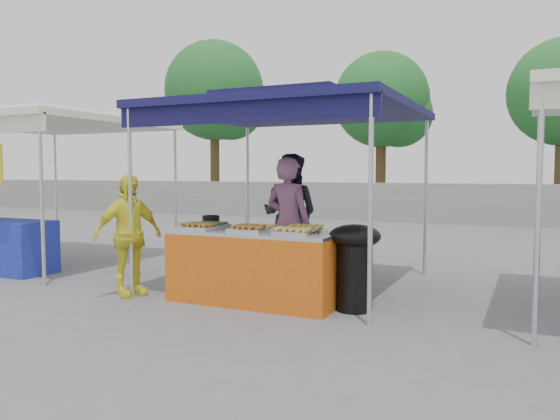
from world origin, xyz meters
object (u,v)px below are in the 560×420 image
at_px(vendor_woman, 288,223).
at_px(customer_person, 128,235).
at_px(cooking_pot, 211,221).
at_px(wok_burner, 355,259).
at_px(vendor_table, 255,267).
at_px(helper_man, 290,215).

height_order(vendor_woman, customer_person, vendor_woman).
height_order(cooking_pot, wok_burner, cooking_pot).
bearing_deg(vendor_table, customer_person, -167.47).
distance_m(wok_burner, customer_person, 2.81).
bearing_deg(cooking_pot, vendor_woman, 33.53).
distance_m(vendor_table, helper_man, 1.82).
distance_m(cooking_pot, customer_person, 1.04).
distance_m(vendor_woman, customer_person, 2.04).
relative_size(wok_burner, customer_person, 0.64).
bearing_deg(cooking_pot, helper_man, 71.26).
xyz_separation_m(wok_burner, customer_person, (-2.77, -0.47, 0.18)).
relative_size(vendor_woman, helper_man, 0.96).
xyz_separation_m(vendor_table, cooking_pot, (-0.80, 0.31, 0.49)).
bearing_deg(customer_person, wok_burner, -56.59).
relative_size(helper_man, customer_person, 1.19).
bearing_deg(cooking_pot, customer_person, -139.73).
distance_m(cooking_pot, helper_man, 1.49).
height_order(vendor_table, cooking_pot, cooking_pot).
bearing_deg(cooking_pot, wok_burner, -5.53).
xyz_separation_m(wok_burner, vendor_woman, (-1.14, 0.75, 0.29)).
bearing_deg(helper_man, vendor_table, 101.08).
bearing_deg(customer_person, cooking_pot, -26.02).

